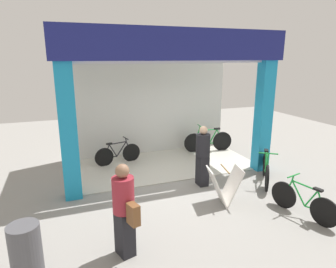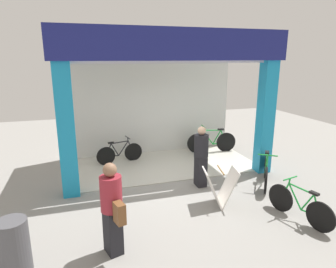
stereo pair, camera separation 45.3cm
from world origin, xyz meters
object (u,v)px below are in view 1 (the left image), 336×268
object	(u,v)px
bicycle_inside_0	(118,154)
pedestrian_1	(124,209)
bicycle_parked_1	(266,169)
bicycle_inside_1	(208,141)
sandwich_board_sign	(224,186)
trash_bin	(26,253)
pedestrian_0	(203,155)
bicycle_parked_0	(303,202)

from	to	relation	value
bicycle_inside_0	pedestrian_1	distance (m)	4.50
bicycle_parked_1	bicycle_inside_1	bearing A→B (deg)	93.03
sandwich_board_sign	trash_bin	distance (m)	4.11
bicycle_parked_1	sandwich_board_sign	world-z (taller)	bicycle_parked_1
sandwich_board_sign	bicycle_inside_0	bearing A→B (deg)	117.09
bicycle_parked_1	sandwich_board_sign	size ratio (longest dim) A/B	1.64
bicycle_inside_0	pedestrian_0	xyz separation A→B (m)	(1.75, -2.32, 0.49)
bicycle_inside_0	bicycle_inside_1	xyz separation A→B (m)	(3.22, 0.15, 0.06)
bicycle_inside_0	bicycle_parked_0	world-z (taller)	bicycle_parked_0
bicycle_parked_0	pedestrian_0	world-z (taller)	pedestrian_0
bicycle_inside_1	trash_bin	xyz separation A→B (m)	(-5.44, -4.64, 0.07)
bicycle_inside_1	pedestrian_1	world-z (taller)	pedestrian_1
bicycle_inside_0	bicycle_parked_1	xyz separation A→B (m)	(3.38, -2.77, 0.05)
bicycle_parked_1	pedestrian_0	bearing A→B (deg)	164.30
sandwich_board_sign	bicycle_parked_1	bearing A→B (deg)	21.22
bicycle_parked_0	bicycle_parked_1	xyz separation A→B (m)	(0.38, 1.70, 0.04)
bicycle_inside_0	sandwich_board_sign	bearing A→B (deg)	-62.91
pedestrian_1	bicycle_parked_0	bearing A→B (deg)	-0.89
bicycle_inside_0	bicycle_parked_1	bearing A→B (deg)	-39.38
bicycle_parked_0	bicycle_parked_1	world-z (taller)	bicycle_parked_1
trash_bin	pedestrian_0	bearing A→B (deg)	28.75
bicycle_parked_0	trash_bin	distance (m)	5.21
bicycle_parked_0	trash_bin	world-z (taller)	trash_bin
bicycle_inside_1	sandwich_board_sign	xyz separation A→B (m)	(-1.48, -3.56, 0.05)
pedestrian_0	trash_bin	size ratio (longest dim) A/B	1.73
bicycle_parked_0	sandwich_board_sign	bearing A→B (deg)	139.64
trash_bin	bicycle_inside_0	bearing A→B (deg)	63.73
bicycle_parked_0	pedestrian_1	distance (m)	3.76
pedestrian_1	trash_bin	bearing A→B (deg)	-177.08
bicycle_inside_0	bicycle_inside_1	size ratio (longest dim) A/B	0.85
trash_bin	bicycle_parked_1	bearing A→B (deg)	17.05
bicycle_parked_1	trash_bin	size ratio (longest dim) A/B	1.56
bicycle_parked_0	pedestrian_1	bearing A→B (deg)	179.11
pedestrian_1	trash_bin	size ratio (longest dim) A/B	1.78
pedestrian_0	pedestrian_1	world-z (taller)	pedestrian_1
bicycle_inside_0	sandwich_board_sign	size ratio (longest dim) A/B	1.69
bicycle_inside_0	bicycle_parked_1	distance (m)	4.37
bicycle_inside_0	pedestrian_1	xyz separation A→B (m)	(-0.73, -4.41, 0.52)
sandwich_board_sign	pedestrian_0	world-z (taller)	pedestrian_0
bicycle_inside_0	pedestrian_0	world-z (taller)	pedestrian_0
bicycle_inside_1	pedestrian_0	size ratio (longest dim) A/B	1.09
bicycle_parked_0	pedestrian_0	size ratio (longest dim) A/B	0.94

